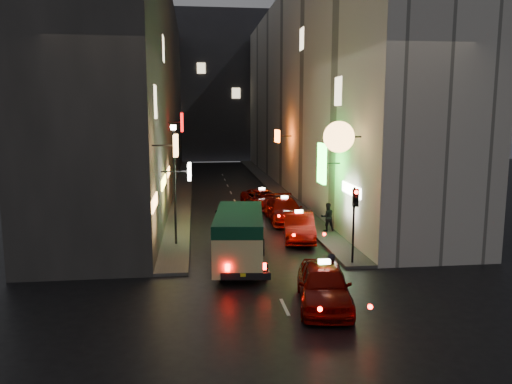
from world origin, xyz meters
name	(u,v)px	position (x,y,z in m)	size (l,w,h in m)	color
ground	(310,361)	(0.00, 0.00, 0.00)	(120.00, 120.00, 0.00)	black
building_left	(140,91)	(-8.00, 33.99, 9.00)	(7.64, 52.00, 18.00)	#3C3836
building_right	(312,92)	(8.00, 33.99, 9.00)	(7.88, 52.00, 18.00)	#B6B3A7
building_far	(214,88)	(0.00, 66.00, 11.00)	(30.00, 10.00, 22.00)	#2F3034
sidewalk_left	(184,188)	(-4.25, 34.00, 0.07)	(1.50, 52.00, 0.15)	#43413E
sidewalk_right	(273,186)	(4.25, 34.00, 0.07)	(1.50, 52.00, 0.15)	#43413E
minibus	(239,233)	(-1.20, 9.03, 1.60)	(2.73, 6.12, 2.54)	#C5C47B
taxi_near	(324,281)	(1.44, 4.00, 0.91)	(3.25, 6.03, 1.99)	#620400
taxi_second	(299,224)	(2.51, 13.57, 0.89)	(3.07, 5.86, 1.95)	#620400
taxi_third	(284,208)	(2.57, 18.37, 0.90)	(2.32, 5.65, 1.97)	#620400
taxi_far	(262,197)	(1.76, 23.23, 0.81)	(2.82, 5.35, 1.79)	#620400
pedestrian_crossing	(332,272)	(2.01, 4.98, 0.94)	(0.62, 0.40, 1.88)	black
pedestrian_sidewalk	(327,215)	(4.50, 14.92, 1.09)	(0.71, 0.44, 1.88)	black
traffic_light	(355,209)	(4.00, 8.47, 2.69)	(0.26, 0.43, 3.50)	black
lamp_post	(174,177)	(-4.20, 13.00, 3.72)	(0.28, 0.28, 6.22)	black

